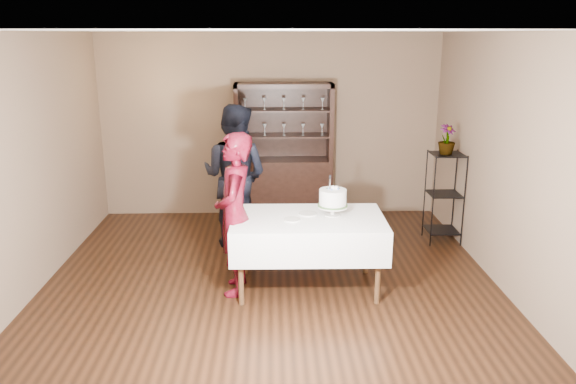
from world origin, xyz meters
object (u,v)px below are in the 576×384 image
(potted_plant, at_px, (447,139))
(man, at_px, (235,176))
(cake, at_px, (333,199))
(plant_etagere, at_px, (444,194))
(china_hutch, at_px, (284,174))
(woman, at_px, (235,214))
(cake_table, at_px, (308,234))

(potted_plant, bearing_deg, man, -179.76)
(man, height_order, cake, man)
(plant_etagere, xyz_separation_m, potted_plant, (-0.03, -0.03, 0.73))
(china_hutch, distance_m, plant_etagere, 2.33)
(woman, bearing_deg, cake_table, 94.29)
(china_hutch, xyz_separation_m, man, (-0.65, -1.09, 0.26))
(man, distance_m, potted_plant, 2.74)
(china_hutch, height_order, woman, china_hutch)
(china_hutch, relative_size, cake_table, 1.23)
(plant_etagere, distance_m, potted_plant, 0.73)
(china_hutch, xyz_separation_m, plant_etagere, (2.08, -1.05, -0.01))
(plant_etagere, bearing_deg, man, -179.10)
(cake_table, relative_size, potted_plant, 4.24)
(woman, xyz_separation_m, man, (-0.08, 1.39, 0.06))
(woman, distance_m, potted_plant, 3.01)
(plant_etagere, bearing_deg, cake, -140.71)
(china_hutch, distance_m, man, 1.30)
(cake_table, relative_size, woman, 0.94)
(cake, bearing_deg, plant_etagere, 39.29)
(plant_etagere, xyz_separation_m, cake, (-1.61, -1.32, 0.33))
(plant_etagere, relative_size, potted_plant, 3.14)
(plant_etagere, distance_m, cake_table, 2.34)
(plant_etagere, relative_size, cake_table, 0.74)
(cake_table, distance_m, potted_plant, 2.41)
(cake_table, height_order, man, man)
(china_hutch, xyz_separation_m, woman, (-0.57, -2.49, 0.20))
(plant_etagere, relative_size, woman, 0.70)
(china_hutch, height_order, cake, china_hutch)
(cake_table, xyz_separation_m, man, (-0.85, 1.35, 0.30))
(china_hutch, distance_m, woman, 2.56)
(cake, bearing_deg, china_hutch, 101.14)
(man, distance_m, cake, 1.70)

